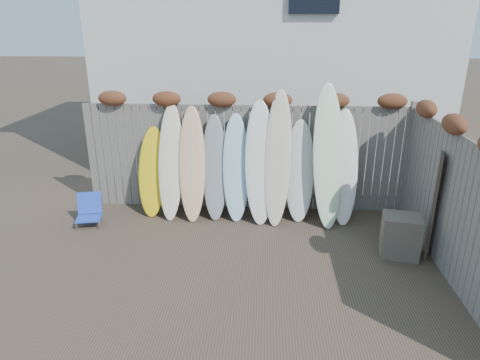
# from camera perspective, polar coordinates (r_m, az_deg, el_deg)

# --- Properties ---
(ground) EXTENTS (80.00, 80.00, 0.00)m
(ground) POSITION_cam_1_polar(r_m,az_deg,el_deg) (6.29, -0.70, -12.43)
(ground) COLOR #493A2D
(back_fence) EXTENTS (6.05, 0.28, 2.24)m
(back_fence) POSITION_cam_1_polar(r_m,az_deg,el_deg) (7.99, 0.96, 4.20)
(back_fence) COLOR slate
(back_fence) RESTS_ON ground
(right_fence) EXTENTS (0.28, 4.40, 2.24)m
(right_fence) POSITION_cam_1_polar(r_m,az_deg,el_deg) (6.51, 26.77, -2.28)
(right_fence) COLOR slate
(right_fence) RESTS_ON ground
(house) EXTENTS (8.50, 5.50, 6.33)m
(house) POSITION_cam_1_polar(r_m,az_deg,el_deg) (11.78, 4.28, 19.30)
(house) COLOR silver
(house) RESTS_ON ground
(beach_chair) EXTENTS (0.50, 0.52, 0.56)m
(beach_chair) POSITION_cam_1_polar(r_m,az_deg,el_deg) (8.08, -19.46, -3.84)
(beach_chair) COLOR blue
(beach_chair) RESTS_ON ground
(wooden_crate) EXTENTS (0.63, 0.56, 0.65)m
(wooden_crate) POSITION_cam_1_polar(r_m,az_deg,el_deg) (7.05, 20.60, -6.98)
(wooden_crate) COLOR #68574E
(wooden_crate) RESTS_ON ground
(lattice_panel) EXTENTS (0.47, 1.03, 1.65)m
(lattice_panel) POSITION_cam_1_polar(r_m,az_deg,el_deg) (7.36, 24.62, -2.12)
(lattice_panel) COLOR #3D3225
(lattice_panel) RESTS_ON ground
(surfboard_0) EXTENTS (0.55, 0.61, 1.61)m
(surfboard_0) POSITION_cam_1_polar(r_m,az_deg,el_deg) (8.04, -11.61, 1.06)
(surfboard_0) COLOR yellow
(surfboard_0) RESTS_ON ground
(surfboard_1) EXTENTS (0.46, 0.73, 2.05)m
(surfboard_1) POSITION_cam_1_polar(r_m,az_deg,el_deg) (7.83, -9.23, 2.37)
(surfboard_1) COLOR #F2E6C5
(surfboard_1) RESTS_ON ground
(surfboard_2) EXTENTS (0.53, 0.75, 2.01)m
(surfboard_2) POSITION_cam_1_polar(r_m,az_deg,el_deg) (7.72, -6.41, 2.11)
(surfboard_2) COLOR #FFA975
(surfboard_2) RESTS_ON ground
(surfboard_3) EXTENTS (0.52, 0.71, 1.86)m
(surfboard_3) POSITION_cam_1_polar(r_m,az_deg,el_deg) (7.75, -3.40, 1.67)
(surfboard_3) COLOR gray
(surfboard_3) RESTS_ON ground
(surfboard_4) EXTENTS (0.53, 0.71, 1.89)m
(surfboard_4) POSITION_cam_1_polar(r_m,az_deg,el_deg) (7.69, -0.54, 1.67)
(surfboard_4) COLOR #A0D0E7
(surfboard_4) RESTS_ON ground
(surfboard_5) EXTENTS (0.59, 0.79, 2.13)m
(surfboard_5) POSITION_cam_1_polar(r_m,az_deg,el_deg) (7.58, 2.69, 2.34)
(surfboard_5) COLOR silver
(surfboard_5) RESTS_ON ground
(surfboard_6) EXTENTS (0.54, 0.85, 2.32)m
(surfboard_6) POSITION_cam_1_polar(r_m,az_deg,el_deg) (7.54, 5.05, 2.93)
(surfboard_6) COLOR beige
(surfboard_6) RESTS_ON ground
(surfboard_7) EXTENTS (0.53, 0.65, 1.78)m
(surfboard_7) POSITION_cam_1_polar(r_m,az_deg,el_deg) (7.75, 7.95, 1.22)
(surfboard_7) COLOR silver
(surfboard_7) RESTS_ON ground
(surfboard_8) EXTENTS (0.60, 0.90, 2.44)m
(surfboard_8) POSITION_cam_1_polar(r_m,az_deg,el_deg) (7.57, 11.68, 3.14)
(surfboard_8) COLOR #CDEBC0
(surfboard_8) RESTS_ON ground
(surfboard_9) EXTENTS (0.49, 0.71, 1.99)m
(surfboard_9) POSITION_cam_1_polar(r_m,az_deg,el_deg) (7.77, 13.73, 1.66)
(surfboard_9) COLOR white
(surfboard_9) RESTS_ON ground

